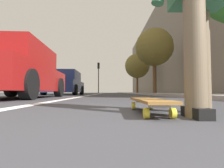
{
  "coord_description": "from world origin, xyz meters",
  "views": [
    {
      "loc": [
        -0.46,
        0.17,
        0.17
      ],
      "look_at": [
        12.71,
        -0.06,
        0.8
      ],
      "focal_mm": 27.46,
      "sensor_mm": 36.0,
      "label": 1
    }
  ],
  "objects_px": {
    "parked_car_mid": "(65,84)",
    "street_tree_mid": "(154,47)",
    "parked_car_near": "(18,73)",
    "skateboard": "(149,101)",
    "street_tree_far": "(137,66)",
    "traffic_light": "(99,72)"
  },
  "relations": [
    {
      "from": "parked_car_near",
      "to": "parked_car_mid",
      "type": "height_order",
      "value": "parked_car_near"
    },
    {
      "from": "parked_car_near",
      "to": "parked_car_mid",
      "type": "bearing_deg",
      "value": 1.37
    },
    {
      "from": "skateboard",
      "to": "traffic_light",
      "type": "distance_m",
      "value": 21.93
    },
    {
      "from": "parked_car_near",
      "to": "parked_car_mid",
      "type": "xyz_separation_m",
      "value": [
        5.77,
        0.14,
        -0.03
      ]
    },
    {
      "from": "parked_car_mid",
      "to": "skateboard",
      "type": "bearing_deg",
      "value": -161.71
    },
    {
      "from": "parked_car_mid",
      "to": "traffic_light",
      "type": "distance_m",
      "value": 12.64
    },
    {
      "from": "skateboard",
      "to": "parked_car_mid",
      "type": "xyz_separation_m",
      "value": [
        9.3,
        3.07,
        0.6
      ]
    },
    {
      "from": "traffic_light",
      "to": "street_tree_mid",
      "type": "bearing_deg",
      "value": -155.54
    },
    {
      "from": "parked_car_near",
      "to": "street_tree_far",
      "type": "bearing_deg",
      "value": -21.3
    },
    {
      "from": "parked_car_mid",
      "to": "street_tree_mid",
      "type": "xyz_separation_m",
      "value": [
        1.84,
        -6.12,
        2.81
      ]
    },
    {
      "from": "parked_car_near",
      "to": "street_tree_far",
      "type": "xyz_separation_m",
      "value": [
        15.34,
        -5.98,
        2.58
      ]
    },
    {
      "from": "traffic_light",
      "to": "street_tree_far",
      "type": "height_order",
      "value": "street_tree_far"
    },
    {
      "from": "parked_car_near",
      "to": "traffic_light",
      "type": "bearing_deg",
      "value": -3.74
    },
    {
      "from": "parked_car_near",
      "to": "parked_car_mid",
      "type": "distance_m",
      "value": 5.78
    },
    {
      "from": "skateboard",
      "to": "street_tree_far",
      "type": "xyz_separation_m",
      "value": [
        18.87,
        -3.04,
        3.21
      ]
    },
    {
      "from": "traffic_light",
      "to": "street_tree_far",
      "type": "bearing_deg",
      "value": -120.43
    },
    {
      "from": "parked_car_mid",
      "to": "traffic_light",
      "type": "height_order",
      "value": "traffic_light"
    },
    {
      "from": "street_tree_mid",
      "to": "parked_car_mid",
      "type": "bearing_deg",
      "value": 106.71
    },
    {
      "from": "skateboard",
      "to": "street_tree_mid",
      "type": "distance_m",
      "value": 12.04
    },
    {
      "from": "street_tree_mid",
      "to": "skateboard",
      "type": "bearing_deg",
      "value": 164.72
    },
    {
      "from": "street_tree_far",
      "to": "skateboard",
      "type": "bearing_deg",
      "value": 170.83
    },
    {
      "from": "street_tree_mid",
      "to": "street_tree_far",
      "type": "relative_size",
      "value": 1.03
    }
  ]
}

